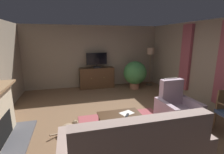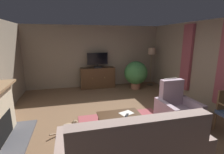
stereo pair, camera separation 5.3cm
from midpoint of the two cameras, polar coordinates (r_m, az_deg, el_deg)
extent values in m
cube|color=brown|center=(4.49, 1.32, -14.72)|extent=(6.29, 7.19, 0.04)
cube|color=gray|center=(7.29, -5.73, 6.98)|extent=(6.29, 0.10, 2.60)
cube|color=gray|center=(5.57, 31.55, 3.14)|extent=(0.10, 7.19, 2.60)
cube|color=#A34C56|center=(6.22, 24.37, 6.00)|extent=(0.10, 0.44, 2.18)
cube|color=#9E474C|center=(4.06, 5.88, -17.69)|extent=(2.17, 2.00, 0.01)
cube|color=#4C4C51|center=(4.21, -29.16, -18.02)|extent=(0.50, 1.55, 0.04)
cube|color=black|center=(4.14, -32.94, -14.31)|extent=(0.10, 0.76, 0.52)
cube|color=#352315|center=(7.21, -4.64, -3.36)|extent=(1.38, 0.37, 0.06)
cube|color=#4C331E|center=(7.10, -4.70, -0.24)|extent=(1.44, 0.43, 0.87)
sphere|color=tan|center=(6.84, -6.52, -0.44)|extent=(0.03, 0.03, 0.03)
sphere|color=tan|center=(6.92, -2.28, -0.19)|extent=(0.03, 0.03, 0.03)
cube|color=black|center=(6.96, -4.70, 3.38)|extent=(0.31, 0.20, 0.06)
cylinder|color=black|center=(6.95, -4.71, 3.95)|extent=(0.04, 0.04, 0.08)
cube|color=black|center=(6.91, -4.76, 6.27)|extent=(0.85, 0.05, 0.49)
cube|color=black|center=(6.88, -4.72, 6.24)|extent=(0.81, 0.01, 0.45)
cube|color=#422B19|center=(3.86, 2.95, -12.86)|extent=(0.96, 0.54, 0.03)
cylinder|color=#422B19|center=(4.27, 7.71, -13.33)|extent=(0.04, 0.04, 0.37)
cylinder|color=#422B19|center=(4.05, -4.03, -14.74)|extent=(0.04, 0.04, 0.37)
cylinder|color=#422B19|center=(3.91, 10.16, -16.05)|extent=(0.04, 0.04, 0.37)
cylinder|color=#422B19|center=(3.68, -2.76, -17.88)|extent=(0.04, 0.04, 0.37)
cube|color=black|center=(3.80, 5.46, -12.93)|extent=(0.14, 0.17, 0.02)
cube|color=silver|center=(3.92, 5.33, -12.20)|extent=(0.36, 0.31, 0.01)
cube|color=#A3897F|center=(2.37, 10.98, -20.73)|extent=(1.94, 0.20, 0.64)
cube|color=#A3897F|center=(3.36, 25.05, -19.47)|extent=(0.15, 0.94, 0.68)
cube|color=slate|center=(2.54, -0.77, -23.21)|extent=(0.37, 0.14, 0.36)
cube|color=#AD93A3|center=(4.51, 21.90, -12.50)|extent=(0.62, 0.86, 0.40)
cube|color=#AD93A3|center=(4.56, 19.93, -4.85)|extent=(0.60, 0.20, 0.66)
cube|color=#AD93A3|center=(4.69, 25.56, -10.50)|extent=(0.16, 0.85, 0.60)
cube|color=#AD93A3|center=(4.26, 18.08, -12.20)|extent=(0.16, 0.85, 0.60)
cube|color=white|center=(4.55, 19.64, -1.85)|extent=(0.38, 0.03, 0.24)
cylinder|color=olive|center=(4.67, 32.05, -12.67)|extent=(0.04, 0.04, 0.41)
cylinder|color=#99664C|center=(7.11, 8.21, -2.93)|extent=(0.41, 0.41, 0.25)
sphere|color=#3D7F42|center=(6.97, 8.36, 1.41)|extent=(0.96, 0.96, 0.96)
ellipsoid|color=#937A5B|center=(4.05, -14.92, -16.58)|extent=(0.41, 0.36, 0.21)
sphere|color=#937A5B|center=(4.13, -12.14, -15.23)|extent=(0.16, 0.16, 0.16)
cone|color=#937A5B|center=(4.13, -12.53, -14.11)|extent=(0.04, 0.04, 0.04)
cone|color=#937A5B|center=(4.07, -11.85, -14.53)|extent=(0.04, 0.04, 0.04)
cylinder|color=#937A5B|center=(3.99, -18.75, -18.04)|extent=(0.21, 0.15, 0.08)
cylinder|color=#4C4233|center=(7.79, 13.03, -2.48)|extent=(0.28, 0.28, 0.04)
cylinder|color=olive|center=(7.64, 13.29, 2.39)|extent=(0.03, 0.03, 1.39)
cylinder|color=tan|center=(7.53, 13.63, 8.61)|extent=(0.31, 0.31, 0.27)
camera|label=1|loc=(0.03, -89.65, 0.08)|focal=26.75mm
camera|label=2|loc=(0.03, 90.35, -0.08)|focal=26.75mm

